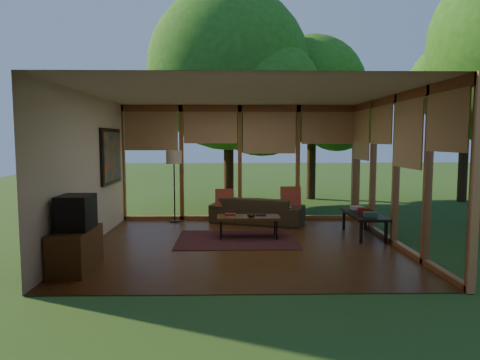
{
  "coord_description": "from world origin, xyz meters",
  "views": [
    {
      "loc": [
        -0.21,
        -7.59,
        1.89
      ],
      "look_at": [
        -0.03,
        0.7,
        1.11
      ],
      "focal_mm": 32.0,
      "sensor_mm": 36.0,
      "label": 1
    }
  ],
  "objects_px": {
    "floor_lamp": "(174,161)",
    "side_console": "(364,215)",
    "sofa": "(257,210)",
    "coffee_table": "(248,218)",
    "media_cabinet": "(76,250)",
    "television": "(76,212)"
  },
  "relations": [
    {
      "from": "sofa",
      "to": "media_cabinet",
      "type": "distance_m",
      "value": 4.48
    },
    {
      "from": "media_cabinet",
      "to": "coffee_table",
      "type": "distance_m",
      "value": 3.27
    },
    {
      "from": "side_console",
      "to": "media_cabinet",
      "type": "bearing_deg",
      "value": -156.61
    },
    {
      "from": "floor_lamp",
      "to": "side_console",
      "type": "xyz_separation_m",
      "value": [
        3.91,
        -1.54,
        -1.0
      ]
    },
    {
      "from": "floor_lamp",
      "to": "side_console",
      "type": "relative_size",
      "value": 1.18
    },
    {
      "from": "floor_lamp",
      "to": "coffee_table",
      "type": "xyz_separation_m",
      "value": [
        1.64,
        -1.66,
        -1.01
      ]
    },
    {
      "from": "floor_lamp",
      "to": "coffee_table",
      "type": "bearing_deg",
      "value": -45.46
    },
    {
      "from": "media_cabinet",
      "to": "television",
      "type": "bearing_deg",
      "value": 0.0
    },
    {
      "from": "television",
      "to": "coffee_table",
      "type": "relative_size",
      "value": 0.46
    },
    {
      "from": "television",
      "to": "coffee_table",
      "type": "distance_m",
      "value": 3.28
    },
    {
      "from": "media_cabinet",
      "to": "side_console",
      "type": "relative_size",
      "value": 0.71
    },
    {
      "from": "coffee_table",
      "to": "side_console",
      "type": "xyz_separation_m",
      "value": [
        2.28,
        0.12,
        0.02
      ]
    },
    {
      "from": "floor_lamp",
      "to": "side_console",
      "type": "bearing_deg",
      "value": -21.53
    },
    {
      "from": "side_console",
      "to": "sofa",
      "type": "bearing_deg",
      "value": 146.31
    },
    {
      "from": "floor_lamp",
      "to": "coffee_table",
      "type": "relative_size",
      "value": 1.38
    },
    {
      "from": "television",
      "to": "side_console",
      "type": "height_order",
      "value": "television"
    },
    {
      "from": "television",
      "to": "floor_lamp",
      "type": "height_order",
      "value": "floor_lamp"
    },
    {
      "from": "sofa",
      "to": "coffee_table",
      "type": "xyz_separation_m",
      "value": [
        -0.26,
        -1.46,
        0.09
      ]
    },
    {
      "from": "sofa",
      "to": "floor_lamp",
      "type": "xyz_separation_m",
      "value": [
        -1.9,
        0.2,
        1.1
      ]
    },
    {
      "from": "floor_lamp",
      "to": "coffee_table",
      "type": "distance_m",
      "value": 2.55
    },
    {
      "from": "sofa",
      "to": "coffee_table",
      "type": "relative_size",
      "value": 1.72
    },
    {
      "from": "media_cabinet",
      "to": "floor_lamp",
      "type": "xyz_separation_m",
      "value": [
        0.96,
        3.65,
        1.11
      ]
    }
  ]
}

